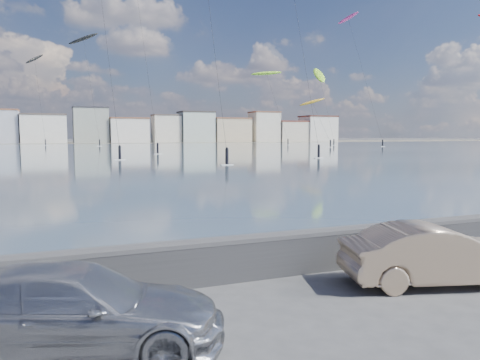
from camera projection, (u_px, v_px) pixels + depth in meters
name	position (u px, v px, depth m)	size (l,w,h in m)	color
ground	(272.00, 328.00, 8.14)	(700.00, 700.00, 0.00)	#333335
bay_water	(71.00, 151.00, 92.63)	(500.00, 177.00, 0.00)	#33454E
far_shore_strip	(61.00, 143.00, 192.81)	(500.00, 60.00, 0.00)	#4C473D
seawall	(220.00, 258.00, 10.57)	(400.00, 0.36, 1.08)	#28282B
far_buildings	(64.00, 127.00, 179.79)	(240.79, 13.26, 14.60)	#B7C6BC
car_silver	(76.00, 309.00, 7.23)	(1.88, 4.62, 1.34)	#A5A6AC
car_champagne	(435.00, 255.00, 10.48)	(1.43, 4.11, 1.35)	tan
kitesurfer_3	(83.00, 40.00, 142.08)	(9.48, 15.79, 34.60)	black
kitesurfer_9	(319.00, 76.00, 153.58)	(5.75, 17.82, 26.06)	#8CD826
kitesurfer_10	(35.00, 61.00, 148.69)	(6.53, 13.62, 29.80)	black
kitesurfer_12	(349.00, 21.00, 136.91)	(5.39, 18.00, 38.92)	#E5338C
kitesurfer_14	(312.00, 103.00, 129.32)	(7.85, 11.17, 13.72)	#BF8C19
kitesurfer_17	(267.00, 74.00, 153.20)	(10.80, 12.36, 24.30)	#8CD826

